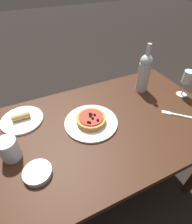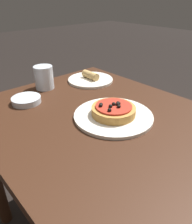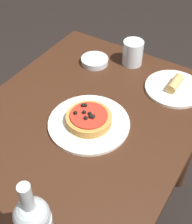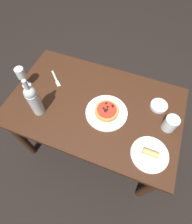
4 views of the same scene
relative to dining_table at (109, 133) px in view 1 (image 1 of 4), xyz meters
The scene contains 10 objects.
ground_plane 0.62m from the dining_table, ahead, with size 14.00×14.00×0.00m, color black.
dining_table is the anchor object (origin of this frame).
dinner_plate 0.15m from the dining_table, 18.45° to the right, with size 0.29×0.29×0.01m.
pizza 0.17m from the dining_table, 18.32° to the right, with size 0.16×0.16×0.05m.
wine_glass 0.59m from the dining_table, behind, with size 0.07×0.07×0.17m.
wine_bottle 0.45m from the dining_table, 151.34° to the right, with size 0.08×0.08×0.32m.
water_cup 0.54m from the dining_table, ahead, with size 0.09×0.09×0.11m.
side_bowl 0.47m from the dining_table, 18.98° to the left, with size 0.12×0.12×0.02m.
fork 0.39m from the dining_table, 163.37° to the left, with size 0.14×0.13×0.00m.
side_plate 0.50m from the dining_table, 26.06° to the right, with size 0.23×0.23×0.05m.
Camera 1 is at (0.37, 0.59, 1.40)m, focal length 28.00 mm.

